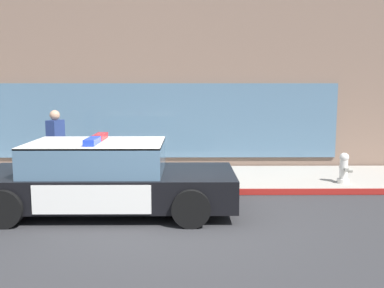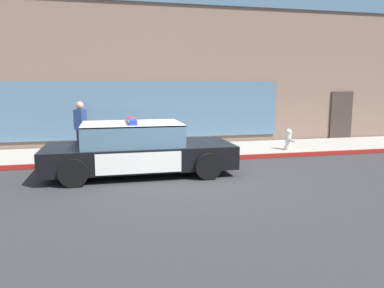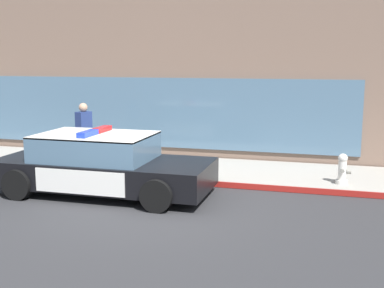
{
  "view_description": "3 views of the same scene",
  "coord_description": "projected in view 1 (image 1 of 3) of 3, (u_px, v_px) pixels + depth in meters",
  "views": [
    {
      "loc": [
        0.25,
        -7.6,
        2.48
      ],
      "look_at": [
        0.33,
        2.15,
        1.14
      ],
      "focal_mm": 40.77,
      "sensor_mm": 36.0,
      "label": 1
    },
    {
      "loc": [
        -2.1,
        -8.96,
        2.35
      ],
      "look_at": [
        0.28,
        1.48,
        0.63
      ],
      "focal_mm": 34.29,
      "sensor_mm": 36.0,
      "label": 2
    },
    {
      "loc": [
        3.54,
        -9.22,
        3.05
      ],
      "look_at": [
        0.35,
        2.17,
        0.99
      ],
      "focal_mm": 45.72,
      "sensor_mm": 36.0,
      "label": 3
    }
  ],
  "objects": [
    {
      "name": "ground",
      "position": [
        175.0,
        223.0,
        7.86
      ],
      "size": [
        48.0,
        48.0,
        0.0
      ],
      "primitive_type": "plane",
      "color": "#303033"
    },
    {
      "name": "sidewalk",
      "position": [
        179.0,
        179.0,
        11.15
      ],
      "size": [
        48.0,
        2.74,
        0.15
      ],
      "primitive_type": "cube",
      "color": "#A39E93",
      "rests_on": "ground"
    },
    {
      "name": "pedestrian_on_sidewalk",
      "position": [
        56.0,
        145.0,
        10.56
      ],
      "size": [
        0.39,
        0.47,
        1.71
      ],
      "rotation": [
        0.0,
        0.0,
        5.92
      ],
      "color": "#23232D",
      "rests_on": "sidewalk"
    },
    {
      "name": "curb_red_paint",
      "position": [
        177.0,
        192.0,
        9.78
      ],
      "size": [
        28.8,
        0.04,
        0.14
      ],
      "primitive_type": "cube",
      "color": "maroon",
      "rests_on": "ground"
    },
    {
      "name": "fire_hydrant",
      "position": [
        344.0,
        168.0,
        10.3
      ],
      "size": [
        0.34,
        0.39,
        0.73
      ],
      "color": "silver",
      "rests_on": "sidewalk"
    },
    {
      "name": "storefront_building",
      "position": [
        180.0,
        44.0,
        17.18
      ],
      "size": [
        25.22,
        10.52,
        8.11
      ],
      "color": "#7A6051",
      "rests_on": "ground"
    },
    {
      "name": "police_cruiser",
      "position": [
        105.0,
        177.0,
        8.46
      ],
      "size": [
        4.92,
        2.18,
        1.49
      ],
      "rotation": [
        0.0,
        0.0,
        -0.0
      ],
      "color": "black",
      "rests_on": "ground"
    }
  ]
}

